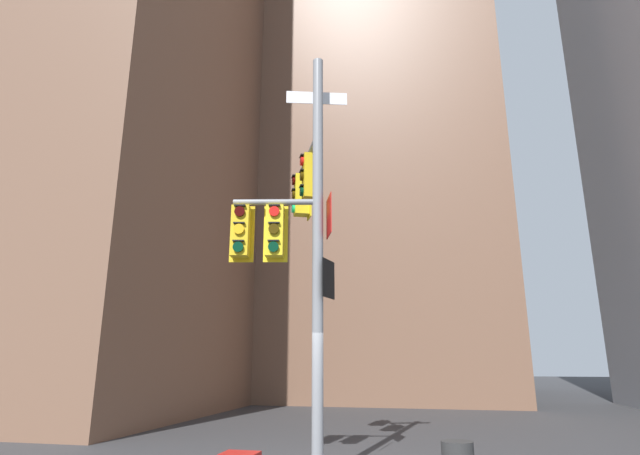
# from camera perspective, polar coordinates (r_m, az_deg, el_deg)

# --- Properties ---
(building_tower_left) EXTENTS (15.47, 15.47, 32.66)m
(building_tower_left) POSITION_cam_1_polar(r_m,az_deg,el_deg) (28.91, -24.50, 16.31)
(building_tower_left) COLOR brown
(building_tower_left) RESTS_ON ground
(building_mid_block) EXTENTS (17.79, 17.79, 41.79)m
(building_mid_block) POSITION_cam_1_polar(r_m,az_deg,el_deg) (37.28, 3.30, 15.61)
(building_mid_block) COLOR brown
(building_mid_block) RESTS_ON ground
(signal_pole_assembly) EXTENTS (2.28, 2.78, 8.20)m
(signal_pole_assembly) POSITION_cam_1_polar(r_m,az_deg,el_deg) (10.20, -2.54, 0.42)
(signal_pole_assembly) COLOR gray
(signal_pole_assembly) RESTS_ON ground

